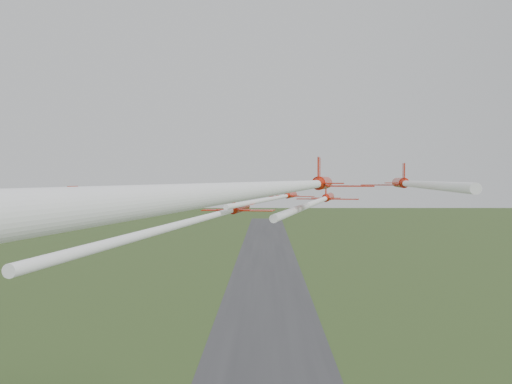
{
  "coord_description": "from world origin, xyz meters",
  "views": [
    {
      "loc": [
        -0.35,
        -82.1,
        51.14
      ],
      "look_at": [
        -1.73,
        -5.43,
        49.36
      ],
      "focal_mm": 40.0,
      "sensor_mm": 36.0,
      "label": 1
    }
  ],
  "objects_px": {
    "jet_row3_right": "(409,183)",
    "jet_row4_right": "(299,186)",
    "jet_row2_left": "(173,202)",
    "jet_row2_right": "(321,200)",
    "jet_row3_mid": "(216,215)",
    "jet_lead": "(280,197)"
  },
  "relations": [
    {
      "from": "jet_row3_right",
      "to": "jet_row4_right",
      "type": "xyz_separation_m",
      "value": [
        -12.86,
        -25.69,
        0.09
      ]
    },
    {
      "from": "jet_row4_right",
      "to": "jet_row2_left",
      "type": "bearing_deg",
      "value": 119.95
    },
    {
      "from": "jet_row2_right",
      "to": "jet_row4_right",
      "type": "distance_m",
      "value": 38.36
    },
    {
      "from": "jet_row4_right",
      "to": "jet_row3_mid",
      "type": "bearing_deg",
      "value": 116.84
    },
    {
      "from": "jet_row2_left",
      "to": "jet_row3_mid",
      "type": "distance_m",
      "value": 16.57
    },
    {
      "from": "jet_row2_right",
      "to": "jet_row3_right",
      "type": "bearing_deg",
      "value": -46.22
    },
    {
      "from": "jet_row3_mid",
      "to": "jet_row3_right",
      "type": "distance_m",
      "value": 20.25
    },
    {
      "from": "jet_row3_mid",
      "to": "jet_row4_right",
      "type": "bearing_deg",
      "value": -65.29
    },
    {
      "from": "jet_lead",
      "to": "jet_row3_right",
      "type": "height_order",
      "value": "jet_row3_right"
    },
    {
      "from": "jet_row3_mid",
      "to": "jet_lead",
      "type": "bearing_deg",
      "value": 85.56
    },
    {
      "from": "jet_row2_left",
      "to": "jet_lead",
      "type": "bearing_deg",
      "value": 65.05
    },
    {
      "from": "jet_row3_right",
      "to": "jet_row4_right",
      "type": "height_order",
      "value": "jet_row4_right"
    },
    {
      "from": "jet_row2_left",
      "to": "jet_row3_mid",
      "type": "height_order",
      "value": "jet_row2_left"
    },
    {
      "from": "jet_row2_right",
      "to": "jet_row4_right",
      "type": "bearing_deg",
      "value": -86.5
    },
    {
      "from": "jet_lead",
      "to": "jet_row3_mid",
      "type": "bearing_deg",
      "value": -91.47
    },
    {
      "from": "jet_lead",
      "to": "jet_row2_left",
      "type": "xyz_separation_m",
      "value": [
        -14.09,
        -17.55,
        -0.14
      ]
    },
    {
      "from": "jet_row2_left",
      "to": "jet_row3_right",
      "type": "relative_size",
      "value": 1.3
    },
    {
      "from": "jet_row2_left",
      "to": "jet_row3_right",
      "type": "xyz_separation_m",
      "value": [
        26.73,
        -13.0,
        2.53
      ]
    },
    {
      "from": "jet_row2_left",
      "to": "jet_row3_right",
      "type": "bearing_deg",
      "value": -12.14
    },
    {
      "from": "jet_row2_right",
      "to": "jet_row3_right",
      "type": "xyz_separation_m",
      "value": [
        7.96,
        -12.29,
        2.2
      ]
    },
    {
      "from": "jet_lead",
      "to": "jet_row4_right",
      "type": "xyz_separation_m",
      "value": [
        -0.22,
        -56.25,
        2.48
      ]
    },
    {
      "from": "jet_lead",
      "to": "jet_row2_left",
      "type": "bearing_deg",
      "value": -117.68
    }
  ]
}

